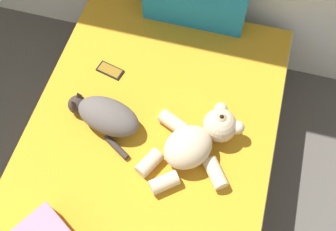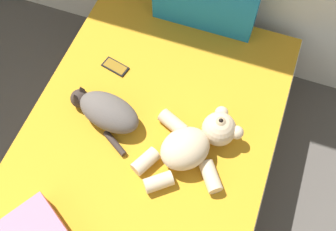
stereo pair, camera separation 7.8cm
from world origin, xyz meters
name	(u,v)px [view 2 (the right image)]	position (x,y,z in m)	size (l,w,h in m)	color
bed	(147,160)	(1.94, 2.58, 0.24)	(1.32, 1.93, 0.49)	olive
cat	(106,111)	(1.71, 2.65, 0.56)	(0.42, 0.31, 0.15)	#59514C
teddy_bear	(195,143)	(2.19, 2.62, 0.57)	(0.48, 0.54, 0.19)	beige
cell_phone	(115,67)	(1.62, 2.96, 0.50)	(0.16, 0.10, 0.01)	black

